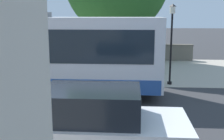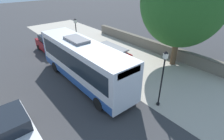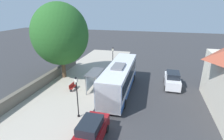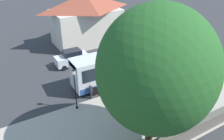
{
  "view_description": "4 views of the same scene",
  "coord_description": "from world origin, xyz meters",
  "px_view_note": "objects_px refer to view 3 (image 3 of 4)",
  "views": [
    {
      "loc": [
        14.13,
        5.16,
        3.73
      ],
      "look_at": [
        0.67,
        4.2,
        1.01
      ],
      "focal_mm": 45.0,
      "sensor_mm": 36.0,
      "label": 1
    },
    {
      "loc": [
        8.32,
        12.76,
        8.3
      ],
      "look_at": [
        1.01,
        3.93,
        2.1
      ],
      "focal_mm": 28.0,
      "sensor_mm": 36.0,
      "label": 2
    },
    {
      "loc": [
        5.64,
        -17.95,
        9.98
      ],
      "look_at": [
        0.47,
        2.4,
        2.37
      ],
      "focal_mm": 28.0,
      "sensor_mm": 36.0,
      "label": 3
    },
    {
      "loc": [
        -16.57,
        12.48,
        13.06
      ],
      "look_at": [
        1.41,
        2.21,
        1.82
      ],
      "focal_mm": 35.0,
      "sensor_mm": 36.0,
      "label": 4
    }
  ],
  "objects_px": {
    "bus": "(120,78)",
    "bench": "(73,87)",
    "pedestrian": "(115,72)",
    "bus_shelter": "(94,75)",
    "street_lamp_far": "(77,94)",
    "parked_car_behind_bus": "(91,132)",
    "parked_car_far_lane": "(172,80)",
    "shade_tree": "(60,34)",
    "street_lamp_near": "(113,58)"
  },
  "relations": [
    {
      "from": "bus",
      "to": "bench",
      "type": "height_order",
      "value": "bus"
    },
    {
      "from": "shade_tree",
      "to": "parked_car_far_lane",
      "type": "height_order",
      "value": "shade_tree"
    },
    {
      "from": "bench",
      "to": "pedestrian",
      "type": "bearing_deg",
      "value": 49.43
    },
    {
      "from": "pedestrian",
      "to": "parked_car_behind_bus",
      "type": "height_order",
      "value": "parked_car_behind_bus"
    },
    {
      "from": "bus",
      "to": "street_lamp_far",
      "type": "bearing_deg",
      "value": -114.98
    },
    {
      "from": "street_lamp_near",
      "to": "street_lamp_far",
      "type": "xyz_separation_m",
      "value": [
        -0.37,
        -12.08,
        -0.03
      ]
    },
    {
      "from": "bench",
      "to": "shade_tree",
      "type": "xyz_separation_m",
      "value": [
        -3.18,
        3.7,
        5.92
      ]
    },
    {
      "from": "bus_shelter",
      "to": "pedestrian",
      "type": "distance_m",
      "value": 4.82
    },
    {
      "from": "bus_shelter",
      "to": "street_lamp_near",
      "type": "relative_size",
      "value": 0.78
    },
    {
      "from": "bench",
      "to": "shade_tree",
      "type": "height_order",
      "value": "shade_tree"
    },
    {
      "from": "bus",
      "to": "parked_car_far_lane",
      "type": "bearing_deg",
      "value": 27.53
    },
    {
      "from": "bus_shelter",
      "to": "parked_car_far_lane",
      "type": "distance_m",
      "value": 10.23
    },
    {
      "from": "bus",
      "to": "shade_tree",
      "type": "xyz_separation_m",
      "value": [
        -9.11,
        2.93,
        4.43
      ]
    },
    {
      "from": "pedestrian",
      "to": "street_lamp_far",
      "type": "relative_size",
      "value": 0.4
    },
    {
      "from": "pedestrian",
      "to": "parked_car_far_lane",
      "type": "distance_m",
      "value": 8.0
    },
    {
      "from": "bench",
      "to": "shade_tree",
      "type": "relative_size",
      "value": 0.13
    },
    {
      "from": "bench",
      "to": "parked_car_behind_bus",
      "type": "distance_m",
      "value": 9.76
    },
    {
      "from": "bus_shelter",
      "to": "parked_car_far_lane",
      "type": "relative_size",
      "value": 0.78
    },
    {
      "from": "bus",
      "to": "bench",
      "type": "bearing_deg",
      "value": -172.61
    },
    {
      "from": "parked_car_behind_bus",
      "to": "shade_tree",
      "type": "bearing_deg",
      "value": 126.66
    },
    {
      "from": "bus",
      "to": "parked_car_behind_bus",
      "type": "relative_size",
      "value": 2.49
    },
    {
      "from": "bus_shelter",
      "to": "street_lamp_far",
      "type": "relative_size",
      "value": 0.79
    },
    {
      "from": "bus_shelter",
      "to": "parked_car_behind_bus",
      "type": "distance_m",
      "value": 9.22
    },
    {
      "from": "bus_shelter",
      "to": "parked_car_behind_bus",
      "type": "relative_size",
      "value": 0.76
    },
    {
      "from": "street_lamp_near",
      "to": "parked_car_behind_bus",
      "type": "distance_m",
      "value": 15.16
    },
    {
      "from": "parked_car_behind_bus",
      "to": "parked_car_far_lane",
      "type": "bearing_deg",
      "value": 60.89
    },
    {
      "from": "shade_tree",
      "to": "pedestrian",
      "type": "bearing_deg",
      "value": 10.28
    },
    {
      "from": "street_lamp_near",
      "to": "pedestrian",
      "type": "bearing_deg",
      "value": -66.75
    },
    {
      "from": "bench",
      "to": "parked_car_behind_bus",
      "type": "xyz_separation_m",
      "value": [
        5.54,
        -8.02,
        0.49
      ]
    },
    {
      "from": "pedestrian",
      "to": "shade_tree",
      "type": "bearing_deg",
      "value": -169.72
    },
    {
      "from": "parked_car_behind_bus",
      "to": "bench",
      "type": "bearing_deg",
      "value": 124.64
    },
    {
      "from": "street_lamp_far",
      "to": "bus_shelter",
      "type": "bearing_deg",
      "value": 94.72
    },
    {
      "from": "street_lamp_near",
      "to": "shade_tree",
      "type": "bearing_deg",
      "value": -154.33
    },
    {
      "from": "shade_tree",
      "to": "street_lamp_far",
      "type": "bearing_deg",
      "value": -54.32
    },
    {
      "from": "bus_shelter",
      "to": "bench",
      "type": "bearing_deg",
      "value": -165.86
    },
    {
      "from": "bus",
      "to": "bus_shelter",
      "type": "distance_m",
      "value": 3.24
    },
    {
      "from": "bus_shelter",
      "to": "pedestrian",
      "type": "relative_size",
      "value": 1.99
    },
    {
      "from": "bench",
      "to": "street_lamp_far",
      "type": "bearing_deg",
      "value": -58.38
    },
    {
      "from": "bus_shelter",
      "to": "parked_car_behind_bus",
      "type": "height_order",
      "value": "bus_shelter"
    },
    {
      "from": "bench",
      "to": "bus_shelter",
      "type": "bearing_deg",
      "value": 14.14
    },
    {
      "from": "shade_tree",
      "to": "parked_car_behind_bus",
      "type": "relative_size",
      "value": 2.46
    },
    {
      "from": "parked_car_far_lane",
      "to": "bench",
      "type": "bearing_deg",
      "value": -161.62
    },
    {
      "from": "shade_tree",
      "to": "parked_car_far_lane",
      "type": "bearing_deg",
      "value": 1.4
    },
    {
      "from": "bus_shelter",
      "to": "street_lamp_far",
      "type": "distance_m",
      "value": 5.86
    },
    {
      "from": "pedestrian",
      "to": "bench",
      "type": "bearing_deg",
      "value": -130.57
    },
    {
      "from": "bench",
      "to": "shade_tree",
      "type": "bearing_deg",
      "value": 130.7
    },
    {
      "from": "bench",
      "to": "parked_car_far_lane",
      "type": "relative_size",
      "value": 0.34
    },
    {
      "from": "parked_car_behind_bus",
      "to": "street_lamp_far",
      "type": "bearing_deg",
      "value": 129.54
    },
    {
      "from": "street_lamp_far",
      "to": "parked_car_behind_bus",
      "type": "xyz_separation_m",
      "value": [
        2.37,
        -2.87,
        -1.51
      ]
    },
    {
      "from": "bus_shelter",
      "to": "bench",
      "type": "xyz_separation_m",
      "value": [
        -2.69,
        -0.68,
        -1.6
      ]
    }
  ]
}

